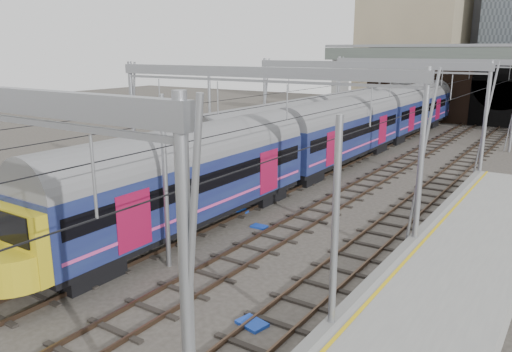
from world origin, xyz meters
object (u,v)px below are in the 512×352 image
Objects in this scene: train_second at (353,113)px; relay_cabinet at (28,239)px; signal_near_centre at (51,213)px; train_main at (382,118)px.

relay_cabinet is (-0.04, -35.34, -1.85)m from train_second.
signal_near_centre is 5.31m from relay_cabinet.
train_main reaches higher than train_second.
train_main is 54.73× the size of relay_cabinet.
train_main is at bearing 86.17° from signal_near_centre.
train_main is at bearing 80.66° from relay_cabinet.
relay_cabinet is at bearing -90.07° from train_second.
train_second is at bearing 143.17° from train_main.
signal_near_centre reaches higher than train_second.
train_main is 34.00m from signal_near_centre.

